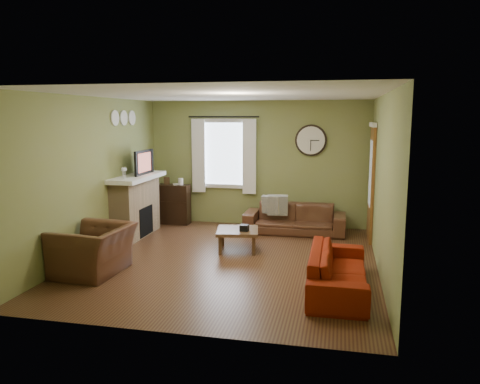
% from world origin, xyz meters
% --- Properties ---
extents(floor, '(4.60, 5.20, 0.00)m').
position_xyz_m(floor, '(0.00, 0.00, 0.00)').
color(floor, '#4D2F1C').
rests_on(floor, ground).
extents(ceiling, '(4.60, 5.20, 0.00)m').
position_xyz_m(ceiling, '(0.00, 0.00, 2.60)').
color(ceiling, white).
rests_on(ceiling, ground).
extents(wall_left, '(0.00, 5.20, 2.60)m').
position_xyz_m(wall_left, '(-2.30, 0.00, 1.30)').
color(wall_left, olive).
rests_on(wall_left, ground).
extents(wall_right, '(0.00, 5.20, 2.60)m').
position_xyz_m(wall_right, '(2.30, 0.00, 1.30)').
color(wall_right, olive).
rests_on(wall_right, ground).
extents(wall_back, '(4.60, 0.00, 2.60)m').
position_xyz_m(wall_back, '(0.00, 2.60, 1.30)').
color(wall_back, olive).
rests_on(wall_back, ground).
extents(wall_front, '(4.60, 0.00, 2.60)m').
position_xyz_m(wall_front, '(0.00, -2.60, 1.30)').
color(wall_front, olive).
rests_on(wall_front, ground).
extents(fireplace, '(0.40, 1.40, 1.10)m').
position_xyz_m(fireplace, '(-2.10, 1.15, 0.55)').
color(fireplace, tan).
rests_on(fireplace, floor).
extents(firebox, '(0.04, 0.60, 0.55)m').
position_xyz_m(firebox, '(-1.91, 1.15, 0.30)').
color(firebox, black).
rests_on(firebox, fireplace).
extents(mantel, '(0.58, 1.60, 0.08)m').
position_xyz_m(mantel, '(-2.07, 1.15, 1.14)').
color(mantel, white).
rests_on(mantel, fireplace).
extents(tv, '(0.08, 0.60, 0.35)m').
position_xyz_m(tv, '(-2.05, 1.30, 1.35)').
color(tv, black).
rests_on(tv, mantel).
extents(tv_screen, '(0.02, 0.62, 0.36)m').
position_xyz_m(tv_screen, '(-1.97, 1.30, 1.41)').
color(tv_screen, '#994C3F').
rests_on(tv_screen, mantel).
extents(medallion_left, '(0.28, 0.28, 0.03)m').
position_xyz_m(medallion_left, '(-2.28, 0.80, 2.25)').
color(medallion_left, white).
rests_on(medallion_left, wall_left).
extents(medallion_mid, '(0.28, 0.28, 0.03)m').
position_xyz_m(medallion_mid, '(-2.28, 1.15, 2.25)').
color(medallion_mid, white).
rests_on(medallion_mid, wall_left).
extents(medallion_right, '(0.28, 0.28, 0.03)m').
position_xyz_m(medallion_right, '(-2.28, 1.50, 2.25)').
color(medallion_right, white).
rests_on(medallion_right, wall_left).
extents(window_pane, '(1.00, 0.02, 1.30)m').
position_xyz_m(window_pane, '(-0.70, 2.58, 1.50)').
color(window_pane, silver).
rests_on(window_pane, wall_back).
extents(curtain_rod, '(0.03, 0.03, 1.50)m').
position_xyz_m(curtain_rod, '(-0.70, 2.48, 2.27)').
color(curtain_rod, black).
rests_on(curtain_rod, wall_back).
extents(curtain_left, '(0.28, 0.04, 1.55)m').
position_xyz_m(curtain_left, '(-1.25, 2.48, 1.45)').
color(curtain_left, white).
rests_on(curtain_left, wall_back).
extents(curtain_right, '(0.28, 0.04, 1.55)m').
position_xyz_m(curtain_right, '(-0.15, 2.48, 1.45)').
color(curtain_right, white).
rests_on(curtain_right, wall_back).
extents(wall_clock, '(0.64, 0.06, 0.64)m').
position_xyz_m(wall_clock, '(1.10, 2.55, 1.80)').
color(wall_clock, white).
rests_on(wall_clock, wall_back).
extents(door, '(0.05, 0.90, 2.10)m').
position_xyz_m(door, '(2.27, 1.85, 1.05)').
color(door, brown).
rests_on(door, floor).
extents(bookshelf, '(0.71, 0.30, 0.84)m').
position_xyz_m(bookshelf, '(-1.77, 2.30, 0.42)').
color(bookshelf, black).
rests_on(bookshelf, floor).
extents(book, '(0.23, 0.26, 0.02)m').
position_xyz_m(book, '(-1.76, 2.27, 0.96)').
color(book, '#4E3520').
rests_on(book, bookshelf).
extents(sofa_brown, '(1.96, 0.77, 0.57)m').
position_xyz_m(sofa_brown, '(0.85, 2.02, 0.29)').
color(sofa_brown, '#49291A').
rests_on(sofa_brown, floor).
extents(pillow_left, '(0.41, 0.16, 0.40)m').
position_xyz_m(pillow_left, '(0.51, 1.99, 0.55)').
color(pillow_left, gray).
rests_on(pillow_left, sofa_brown).
extents(pillow_right, '(0.37, 0.19, 0.35)m').
position_xyz_m(pillow_right, '(0.38, 2.01, 0.55)').
color(pillow_right, gray).
rests_on(pillow_right, sofa_brown).
extents(sofa_red, '(0.73, 1.87, 0.55)m').
position_xyz_m(sofa_red, '(1.72, -0.95, 0.27)').
color(sofa_red, maroon).
rests_on(sofa_red, floor).
extents(armchair, '(0.99, 1.12, 0.70)m').
position_xyz_m(armchair, '(-1.79, -1.01, 0.35)').
color(armchair, '#49291A').
rests_on(armchair, floor).
extents(coffee_table, '(0.81, 0.81, 0.37)m').
position_xyz_m(coffee_table, '(0.02, 0.58, 0.19)').
color(coffee_table, '#4E3520').
rests_on(coffee_table, floor).
extents(tissue_box, '(0.15, 0.15, 0.11)m').
position_xyz_m(tissue_box, '(0.15, 0.50, 0.40)').
color(tissue_box, black).
rests_on(tissue_box, coffee_table).
extents(wine_glass_a, '(0.07, 0.07, 0.20)m').
position_xyz_m(wine_glass_a, '(-2.05, 0.57, 1.28)').
color(wine_glass_a, white).
rests_on(wine_glass_a, mantel).
extents(wine_glass_b, '(0.07, 0.07, 0.20)m').
position_xyz_m(wine_glass_b, '(-2.05, 0.64, 1.28)').
color(wine_glass_b, white).
rests_on(wine_glass_b, mantel).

